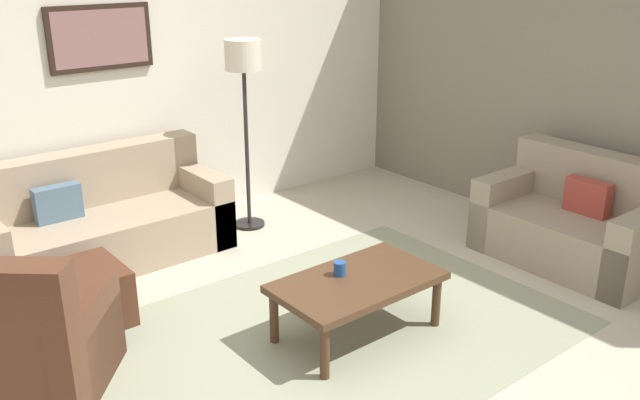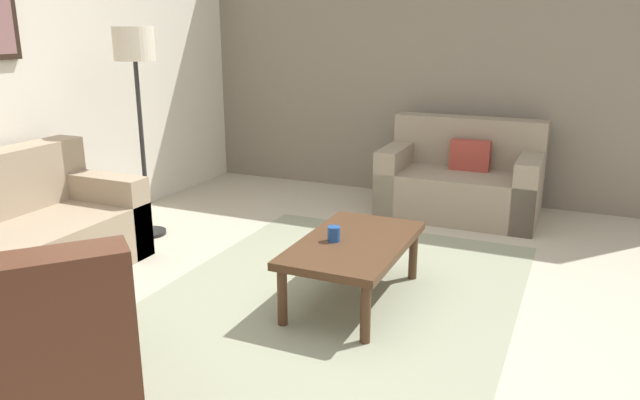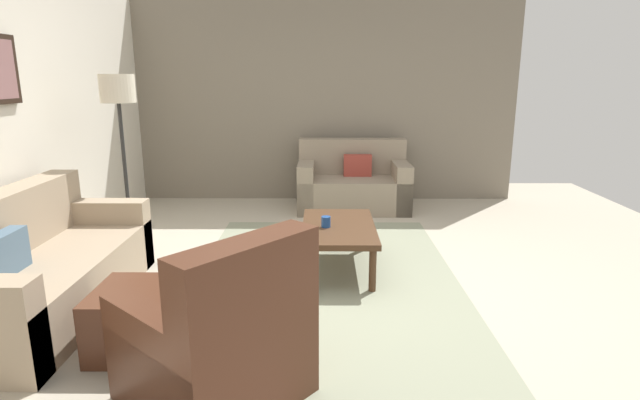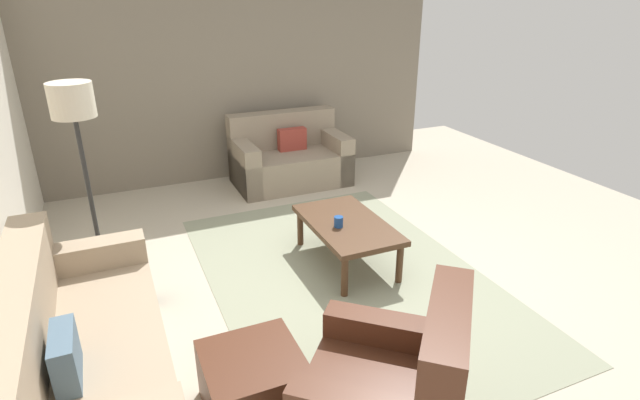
# 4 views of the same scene
# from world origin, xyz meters

# --- Properties ---
(ground_plane) EXTENTS (8.00, 8.00, 0.00)m
(ground_plane) POSITION_xyz_m (0.00, 0.00, 0.00)
(ground_plane) COLOR #B2A893
(stone_feature_panel) EXTENTS (0.12, 5.20, 2.80)m
(stone_feature_panel) POSITION_xyz_m (3.00, 0.00, 1.40)
(stone_feature_panel) COLOR slate
(stone_feature_panel) RESTS_ON ground_plane
(area_rug) EXTENTS (3.45, 2.26, 0.01)m
(area_rug) POSITION_xyz_m (0.00, 0.00, 0.00)
(area_rug) COLOR gray
(area_rug) RESTS_ON ground_plane
(couch_main) EXTENTS (1.99, 0.86, 0.88)m
(couch_main) POSITION_xyz_m (-0.60, 2.12, 0.30)
(couch_main) COLOR gray
(couch_main) RESTS_ON ground_plane
(couch_loveseat) EXTENTS (0.86, 1.41, 0.88)m
(couch_loveseat) POSITION_xyz_m (2.46, -0.37, 0.30)
(couch_loveseat) COLOR gray
(couch_loveseat) RESTS_ON ground_plane
(armchair_leather) EXTENTS (1.13, 1.13, 0.95)m
(armchair_leather) POSITION_xyz_m (-1.65, 0.55, 0.31)
(armchair_leather) COLOR #4C2819
(armchair_leather) RESTS_ON ground_plane
(ottoman) EXTENTS (0.56, 0.56, 0.40)m
(ottoman) POSITION_xyz_m (-1.11, 1.17, 0.20)
(ottoman) COLOR #4C2819
(ottoman) RESTS_ON ground_plane
(coffee_table) EXTENTS (1.10, 0.64, 0.41)m
(coffee_table) POSITION_xyz_m (0.26, -0.12, 0.36)
(coffee_table) COLOR #472D1C
(coffee_table) RESTS_ON ground_plane
(cup) EXTENTS (0.08, 0.08, 0.09)m
(cup) POSITION_xyz_m (0.20, -0.01, 0.46)
(cup) COLOR #1E478C
(cup) RESTS_ON coffee_table
(lamp_standing) EXTENTS (0.32, 0.32, 1.71)m
(lamp_standing) POSITION_xyz_m (0.75, 1.93, 1.41)
(lamp_standing) COLOR black
(lamp_standing) RESTS_ON ground_plane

